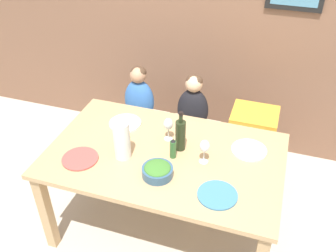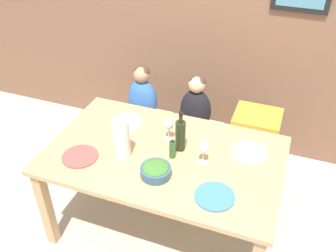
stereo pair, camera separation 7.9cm
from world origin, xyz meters
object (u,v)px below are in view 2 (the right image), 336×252
(chair_far_center, at_px, (194,136))
(wine_glass_near, at_px, (204,148))
(dinner_plate_front_left, at_px, (80,156))
(dinner_plate_front_right, at_px, (215,196))
(chair_right_highchair, at_px, (255,131))
(dinner_plate_back_left, at_px, (127,122))
(salad_bowl_large, at_px, (156,170))
(person_child_center, at_px, (196,106))
(paper_towel_roll, at_px, (121,139))
(wine_bottle, at_px, (180,135))
(person_child_left, at_px, (143,95))
(chair_far_left, at_px, (144,125))
(wine_glass_far, at_px, (169,125))
(dinner_plate_back_right, at_px, (249,152))

(chair_far_center, bearing_deg, wine_glass_near, -69.80)
(chair_far_center, bearing_deg, dinner_plate_front_left, -119.26)
(wine_glass_near, distance_m, dinner_plate_front_right, 0.33)
(chair_right_highchair, bearing_deg, dinner_plate_back_left, -152.96)
(salad_bowl_large, bearing_deg, dinner_plate_front_right, -7.84)
(person_child_center, height_order, paper_towel_roll, paper_towel_roll)
(chair_far_center, xyz_separation_m, salad_bowl_large, (0.02, -0.93, 0.40))
(chair_right_highchair, relative_size, person_child_center, 1.40)
(person_child_center, relative_size, salad_bowl_large, 2.61)
(chair_far_center, bearing_deg, dinner_plate_back_left, -130.97)
(chair_right_highchair, bearing_deg, wine_bottle, -125.10)
(chair_far_center, height_order, dinner_plate_back_left, dinner_plate_back_left)
(wine_bottle, distance_m, wine_glass_near, 0.21)
(wine_bottle, height_order, paper_towel_roll, wine_bottle)
(paper_towel_roll, distance_m, dinner_plate_back_left, 0.40)
(person_child_center, relative_size, dinner_plate_front_left, 2.13)
(wine_bottle, bearing_deg, chair_right_highchair, 54.90)
(paper_towel_roll, relative_size, salad_bowl_large, 1.36)
(dinner_plate_back_left, relative_size, dinner_plate_front_right, 1.00)
(person_child_left, height_order, dinner_plate_front_left, person_child_left)
(chair_right_highchair, bearing_deg, person_child_left, 179.96)
(chair_far_left, distance_m, chair_right_highchair, 1.01)
(wine_glass_near, relative_size, salad_bowl_large, 0.89)
(chair_right_highchair, distance_m, dinner_plate_front_right, 1.00)
(chair_far_center, relative_size, wine_glass_far, 2.56)
(wine_glass_near, height_order, salad_bowl_large, wine_glass_near)
(wine_glass_far, height_order, salad_bowl_large, wine_glass_far)
(wine_glass_near, bearing_deg, chair_far_left, 136.32)
(dinner_plate_front_left, bearing_deg, dinner_plate_front_right, -2.40)
(paper_towel_roll, height_order, dinner_plate_front_right, paper_towel_roll)
(person_child_center, bearing_deg, chair_right_highchair, -0.07)
(wine_bottle, height_order, dinner_plate_back_right, wine_bottle)
(dinner_plate_front_left, xyz_separation_m, dinner_plate_back_left, (0.12, 0.47, 0.00))
(wine_glass_near, relative_size, dinner_plate_back_right, 0.72)
(wine_glass_far, distance_m, dinner_plate_front_left, 0.64)
(chair_right_highchair, bearing_deg, paper_towel_roll, -133.54)
(paper_towel_roll, xyz_separation_m, wine_glass_near, (0.53, 0.11, -0.01))
(chair_far_center, xyz_separation_m, person_child_center, (0.00, 0.00, 0.32))
(person_child_left, bearing_deg, dinner_plate_back_right, -26.24)
(chair_far_left, distance_m, dinner_plate_back_right, 1.19)
(person_child_center, relative_size, wine_glass_far, 2.95)
(chair_far_left, relative_size, chair_right_highchair, 0.62)
(dinner_plate_back_left, bearing_deg, chair_far_left, 99.09)
(person_child_left, distance_m, wine_glass_near, 1.04)
(wine_glass_far, bearing_deg, dinner_plate_back_left, 168.19)
(chair_far_left, xyz_separation_m, wine_glass_far, (0.45, -0.55, 0.48))
(paper_towel_roll, bearing_deg, dinner_plate_front_left, -154.91)
(dinner_plate_front_left, height_order, dinner_plate_front_right, same)
(wine_glass_near, bearing_deg, wine_bottle, 155.12)
(person_child_center, bearing_deg, wine_bottle, -83.25)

